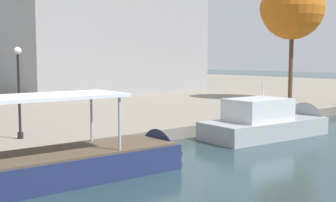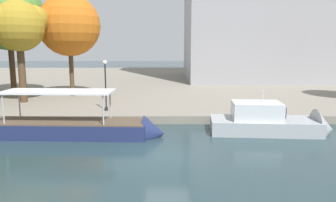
{
  "view_description": "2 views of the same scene",
  "coord_description": "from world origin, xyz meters",
  "px_view_note": "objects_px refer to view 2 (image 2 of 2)",
  "views": [
    {
      "loc": [
        -12.51,
        -10.03,
        4.34
      ],
      "look_at": [
        1.03,
        6.44,
        2.25
      ],
      "focal_mm": 46.73,
      "sensor_mm": 36.0,
      "label": 1
    },
    {
      "loc": [
        0.05,
        -17.34,
        6.07
      ],
      "look_at": [
        -0.0,
        8.65,
        1.63
      ],
      "focal_mm": 35.1,
      "sensor_mm": 36.0,
      "label": 2
    }
  ],
  "objects_px": {
    "tour_boat_1": "(74,131)",
    "tree_4": "(20,25)",
    "motor_yacht_2": "(275,125)",
    "tree_0": "(69,24)",
    "lamp_post": "(106,83)",
    "tree_3": "(9,14)"
  },
  "relations": [
    {
      "from": "tour_boat_1",
      "to": "tree_4",
      "type": "distance_m",
      "value": 14.39
    },
    {
      "from": "motor_yacht_2",
      "to": "tree_4",
      "type": "distance_m",
      "value": 24.21
    },
    {
      "from": "tour_boat_1",
      "to": "tree_0",
      "type": "bearing_deg",
      "value": 108.33
    },
    {
      "from": "lamp_post",
      "to": "tree_4",
      "type": "height_order",
      "value": "tree_4"
    },
    {
      "from": "lamp_post",
      "to": "motor_yacht_2",
      "type": "bearing_deg",
      "value": -20.56
    },
    {
      "from": "tree_3",
      "to": "tree_0",
      "type": "bearing_deg",
      "value": -10.39
    },
    {
      "from": "motor_yacht_2",
      "to": "lamp_post",
      "type": "height_order",
      "value": "lamp_post"
    },
    {
      "from": "lamp_post",
      "to": "tree_3",
      "type": "distance_m",
      "value": 16.51
    },
    {
      "from": "tree_3",
      "to": "tree_4",
      "type": "distance_m",
      "value": 6.32
    },
    {
      "from": "tour_boat_1",
      "to": "lamp_post",
      "type": "relative_size",
      "value": 3.08
    },
    {
      "from": "tree_0",
      "to": "lamp_post",
      "type": "bearing_deg",
      "value": -57.26
    },
    {
      "from": "lamp_post",
      "to": "tree_3",
      "type": "relative_size",
      "value": 0.34
    },
    {
      "from": "tree_0",
      "to": "tree_3",
      "type": "height_order",
      "value": "tree_3"
    },
    {
      "from": "tree_4",
      "to": "lamp_post",
      "type": "bearing_deg",
      "value": -25.77
    },
    {
      "from": "lamp_post",
      "to": "tour_boat_1",
      "type": "bearing_deg",
      "value": -102.46
    },
    {
      "from": "lamp_post",
      "to": "tree_3",
      "type": "bearing_deg",
      "value": 142.11
    },
    {
      "from": "motor_yacht_2",
      "to": "tree_0",
      "type": "relative_size",
      "value": 0.8
    },
    {
      "from": "tree_3",
      "to": "motor_yacht_2",
      "type": "bearing_deg",
      "value": -29.76
    },
    {
      "from": "tour_boat_1",
      "to": "motor_yacht_2",
      "type": "relative_size",
      "value": 1.52
    },
    {
      "from": "motor_yacht_2",
      "to": "tree_0",
      "type": "xyz_separation_m",
      "value": [
        -17.82,
        12.83,
        7.68
      ]
    },
    {
      "from": "tree_0",
      "to": "tree_4",
      "type": "xyz_separation_m",
      "value": [
        -3.47,
        -3.92,
        -0.37
      ]
    },
    {
      "from": "motor_yacht_2",
      "to": "tree_4",
      "type": "xyz_separation_m",
      "value": [
        -21.29,
        8.92,
        7.3
      ]
    }
  ]
}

